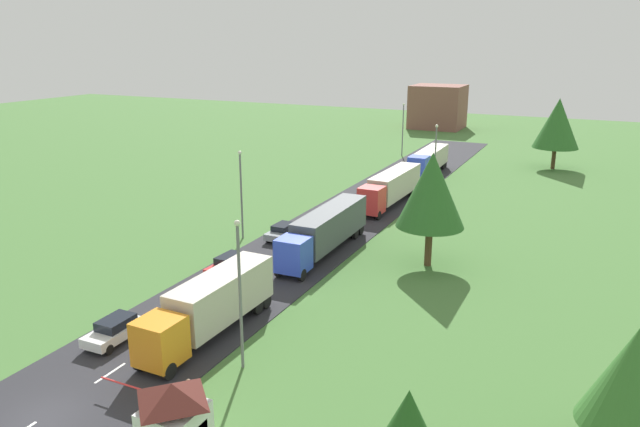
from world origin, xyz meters
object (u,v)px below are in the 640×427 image
Objects in this scene: barrier_gate at (156,399)px; lamppost_second at (241,191)px; car_second at (229,264)px; car_third at (282,231)px; lamppost_lead at (240,288)px; tree_maple at (557,123)px; person_third at (189,393)px; lamppost_third at (435,157)px; tree_elm at (431,190)px; truck_second at (326,229)px; car_lead at (115,330)px; tree_pine at (633,377)px; lamppost_fourth at (403,127)px; truck_fourth at (429,160)px; truck_lead at (211,304)px; guard_booth at (174,421)px; truck_third at (391,186)px; distant_building at (438,107)px.

lamppost_second reaches higher than barrier_gate.
car_third is at bearing 92.10° from car_second.
tree_maple reaches higher than lamppost_lead.
lamppost_third is at bearing 90.15° from person_third.
truck_second is at bearing -174.19° from tree_elm.
tree_pine reaches higher than car_lead.
car_third is 0.45× the size of lamppost_lead.
tree_pine is at bearing -64.61° from lamppost_fourth.
truck_lead is at bearing -89.58° from truck_fourth.
lamppost_lead is (3.93, -20.04, 2.83)m from truck_second.
tree_elm reaches higher than car_third.
car_lead is 0.46× the size of lamppost_lead.
guard_booth is at bearing -37.03° from barrier_gate.
lamppost_second is 1.21× the size of tree_pine.
lamppost_lead reaches higher than lamppost_fourth.
lamppost_lead is at bearing -66.83° from car_third.
tree_maple reaches higher than car_third.
guard_booth is (5.97, -63.77, -0.11)m from truck_fourth.
person_third is 26.90m from tree_elm.
car_second is at bearing -147.29° from tree_elm.
truck_second is 21.60m from car_lead.
lamppost_third is (8.47, 31.94, 4.06)m from car_second.
guard_booth is (5.57, -46.41, -0.19)m from truck_third.
barrier_gate is at bearing -82.73° from distant_building.
tree_maple is 68.63m from tree_pine.
truck_fourth reaches higher than barrier_gate.
tree_maple reaches higher than truck_third.
truck_second reaches higher than car_second.
lamppost_third is at bearing 75.15° from car_second.
car_third is 46.87m from lamppost_fourth.
tree_elm reaches higher than lamppost_lead.
distant_building reaches higher than car_lead.
truck_fourth is 20.39m from tree_maple.
truck_third is 46.75m from guard_booth.
guard_booth reaches higher than car_second.
distant_building is at bearing 91.77° from lamppost_second.
person_third reaches higher than barrier_gate.
barrier_gate is (-3.31, 2.50, -1.30)m from guard_booth.
truck_third is 1.65× the size of lamppost_second.
truck_second is at bearing -89.28° from truck_fourth.
lamppost_lead is 103.12m from distant_building.
tree_maple reaches higher than tree_elm.
lamppost_lead is 68.79m from tree_maple.
car_third is 1.04× the size of guard_booth.
lamppost_lead is 0.93× the size of tree_elm.
truck_second is 28.74m from guard_booth.
truck_fourth is 7.77× the size of person_third.
lamppost_fourth reaches higher than barrier_gate.
lamppost_second is (-3.92, 21.20, 3.93)m from car_lead.
lamppost_fourth is (-8.40, 29.97, 2.60)m from truck_third.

